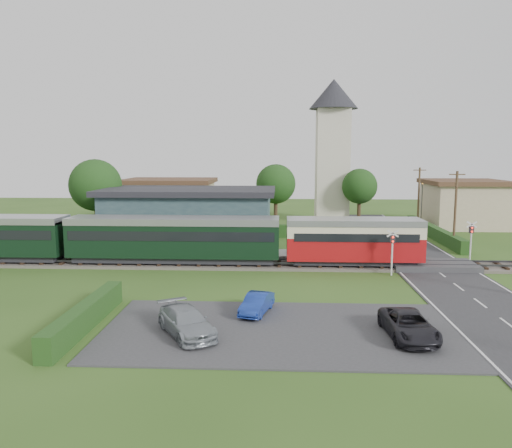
{
  "coord_description": "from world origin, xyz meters",
  "views": [
    {
      "loc": [
        -1.46,
        -35.16,
        8.49
      ],
      "look_at": [
        -3.38,
        4.0,
        2.98
      ],
      "focal_mm": 35.0,
      "sensor_mm": 36.0,
      "label": 1
    }
  ],
  "objects_px": {
    "train": "(133,237)",
    "crossing_signal_near": "(392,246)",
    "house_west": "(170,201)",
    "car_park_blue": "(257,303)",
    "station_building": "(189,216)",
    "car_park_silver": "(186,322)",
    "pedestrian_near": "(260,241)",
    "house_east": "(464,203)",
    "crossing_signal_far": "(471,235)",
    "pedestrian_far": "(127,241)",
    "car_park_dark": "(409,325)",
    "church_tower": "(333,140)",
    "car_on_road": "(398,239)",
    "equipment_hut": "(82,235)"
  },
  "relations": [
    {
      "from": "train",
      "to": "crossing_signal_near",
      "type": "xyz_separation_m",
      "value": [
        19.12,
        -2.41,
        -0.04
      ]
    },
    {
      "from": "train",
      "to": "house_west",
      "type": "xyz_separation_m",
      "value": [
        -2.28,
        23.0,
        0.61
      ]
    },
    {
      "from": "car_park_blue",
      "to": "station_building",
      "type": "bearing_deg",
      "value": 124.24
    },
    {
      "from": "car_park_silver",
      "to": "pedestrian_near",
      "type": "height_order",
      "value": "pedestrian_near"
    },
    {
      "from": "car_park_blue",
      "to": "pedestrian_near",
      "type": "xyz_separation_m",
      "value": [
        -0.45,
        15.04,
        0.69
      ]
    },
    {
      "from": "house_east",
      "to": "car_park_silver",
      "type": "relative_size",
      "value": 2.04
    },
    {
      "from": "crossing_signal_far",
      "to": "pedestrian_near",
      "type": "relative_size",
      "value": 1.92
    },
    {
      "from": "pedestrian_near",
      "to": "pedestrian_far",
      "type": "height_order",
      "value": "pedestrian_far"
    },
    {
      "from": "car_park_blue",
      "to": "car_park_dark",
      "type": "relative_size",
      "value": 0.75
    },
    {
      "from": "church_tower",
      "to": "car_park_dark",
      "type": "bearing_deg",
      "value": -90.7
    },
    {
      "from": "house_west",
      "to": "car_on_road",
      "type": "xyz_separation_m",
      "value": [
        24.41,
        -14.16,
        -2.13
      ]
    },
    {
      "from": "crossing_signal_far",
      "to": "pedestrian_far",
      "type": "height_order",
      "value": "crossing_signal_far"
    },
    {
      "from": "house_west",
      "to": "car_park_dark",
      "type": "bearing_deg",
      "value": -62.67
    },
    {
      "from": "train",
      "to": "car_park_blue",
      "type": "xyz_separation_m",
      "value": [
        10.05,
        -11.5,
        -1.57
      ]
    },
    {
      "from": "house_west",
      "to": "crossing_signal_far",
      "type": "distance_m",
      "value": 35.26
    },
    {
      "from": "car_park_dark",
      "to": "car_park_silver",
      "type": "bearing_deg",
      "value": 177.18
    },
    {
      "from": "crossing_signal_near",
      "to": "car_park_dark",
      "type": "distance_m",
      "value": 12.56
    },
    {
      "from": "house_east",
      "to": "car_park_dark",
      "type": "bearing_deg",
      "value": -112.88
    },
    {
      "from": "car_park_dark",
      "to": "equipment_hut",
      "type": "bearing_deg",
      "value": 137.86
    },
    {
      "from": "crossing_signal_near",
      "to": "pedestrian_far",
      "type": "bearing_deg",
      "value": 164.46
    },
    {
      "from": "train",
      "to": "car_park_blue",
      "type": "relative_size",
      "value": 13.5
    },
    {
      "from": "house_east",
      "to": "station_building",
      "type": "bearing_deg",
      "value": -156.56
    },
    {
      "from": "house_west",
      "to": "pedestrian_near",
      "type": "xyz_separation_m",
      "value": [
        11.87,
        -19.46,
        -1.49
      ]
    },
    {
      "from": "house_east",
      "to": "car_park_blue",
      "type": "relative_size",
      "value": 2.75
    },
    {
      "from": "car_on_road",
      "to": "car_park_blue",
      "type": "xyz_separation_m",
      "value": [
        -12.09,
        -20.34,
        -0.05
      ]
    },
    {
      "from": "station_building",
      "to": "crossing_signal_near",
      "type": "height_order",
      "value": "station_building"
    },
    {
      "from": "church_tower",
      "to": "crossing_signal_near",
      "type": "relative_size",
      "value": 5.37
    },
    {
      "from": "house_east",
      "to": "pedestrian_near",
      "type": "height_order",
      "value": "house_east"
    },
    {
      "from": "car_park_blue",
      "to": "pedestrian_far",
      "type": "xyz_separation_m",
      "value": [
        -11.57,
        14.83,
        0.7
      ]
    },
    {
      "from": "car_park_blue",
      "to": "crossing_signal_near",
      "type": "bearing_deg",
      "value": 59.63
    },
    {
      "from": "train",
      "to": "house_west",
      "type": "height_order",
      "value": "house_west"
    },
    {
      "from": "house_east",
      "to": "crossing_signal_far",
      "type": "bearing_deg",
      "value": -108.08
    },
    {
      "from": "crossing_signal_far",
      "to": "car_park_blue",
      "type": "height_order",
      "value": "crossing_signal_far"
    },
    {
      "from": "crossing_signal_far",
      "to": "pedestrian_far",
      "type": "bearing_deg",
      "value": 178.07
    },
    {
      "from": "pedestrian_near",
      "to": "car_park_silver",
      "type": "bearing_deg",
      "value": 103.94
    },
    {
      "from": "crossing_signal_far",
      "to": "car_on_road",
      "type": "bearing_deg",
      "value": 123.0
    },
    {
      "from": "church_tower",
      "to": "house_west",
      "type": "height_order",
      "value": "church_tower"
    },
    {
      "from": "station_building",
      "to": "church_tower",
      "type": "height_order",
      "value": "church_tower"
    },
    {
      "from": "train",
      "to": "crossing_signal_far",
      "type": "relative_size",
      "value": 13.18
    },
    {
      "from": "train",
      "to": "car_park_dark",
      "type": "height_order",
      "value": "train"
    },
    {
      "from": "station_building",
      "to": "crossing_signal_far",
      "type": "bearing_deg",
      "value": -15.63
    },
    {
      "from": "house_east",
      "to": "car_park_silver",
      "type": "bearing_deg",
      "value": -125.01
    },
    {
      "from": "train",
      "to": "crossing_signal_far",
      "type": "bearing_deg",
      "value": 5.19
    },
    {
      "from": "equipment_hut",
      "to": "car_park_blue",
      "type": "bearing_deg",
      "value": -43.81
    },
    {
      "from": "church_tower",
      "to": "equipment_hut",
      "type": "bearing_deg",
      "value": -135.25
    },
    {
      "from": "crossing_signal_near",
      "to": "church_tower",
      "type": "bearing_deg",
      "value": 92.82
    },
    {
      "from": "church_tower",
      "to": "car_park_blue",
      "type": "distance_m",
      "value": 39.47
    },
    {
      "from": "church_tower",
      "to": "house_east",
      "type": "height_order",
      "value": "church_tower"
    },
    {
      "from": "equipment_hut",
      "to": "car_on_road",
      "type": "height_order",
      "value": "equipment_hut"
    },
    {
      "from": "car_park_blue",
      "to": "pedestrian_near",
      "type": "height_order",
      "value": "pedestrian_near"
    }
  ]
}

